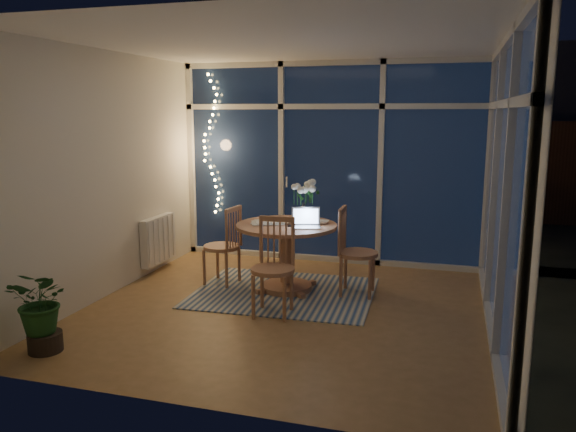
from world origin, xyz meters
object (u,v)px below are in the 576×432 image
object	(u,v)px
dining_table	(287,258)
potted_plant	(42,308)
chair_front	(273,267)
flower_vase	(303,212)
chair_left	(221,245)
chair_right	(358,251)
laptop	(306,217)

from	to	relation	value
dining_table	potted_plant	xyz separation A→B (m)	(-1.46, -2.12, 0.00)
chair_front	flower_vase	world-z (taller)	chair_front
potted_plant	flower_vase	bearing A→B (deg)	55.58
dining_table	chair_left	world-z (taller)	chair_left
dining_table	chair_right	bearing A→B (deg)	4.88
chair_right	laptop	bearing A→B (deg)	107.96
chair_left	chair_front	xyz separation A→B (m)	(0.88, -0.80, 0.02)
dining_table	chair_right	size ratio (longest dim) A/B	1.13
dining_table	chair_right	xyz separation A→B (m)	(0.78, 0.07, 0.11)
chair_front	laptop	world-z (taller)	laptop
chair_left	chair_front	world-z (taller)	chair_front
dining_table	chair_front	bearing A→B (deg)	-83.28
chair_right	potted_plant	world-z (taller)	chair_right
chair_front	laptop	bearing A→B (deg)	72.97
laptop	potted_plant	distance (m)	2.68
chair_front	potted_plant	distance (m)	2.06
chair_left	potted_plant	size ratio (longest dim) A/B	1.22
chair_front	flower_vase	size ratio (longest dim) A/B	4.61
chair_right	laptop	size ratio (longest dim) A/B	3.22
flower_vase	potted_plant	distance (m)	2.87
laptop	potted_plant	size ratio (longest dim) A/B	0.40
chair_front	chair_right	bearing A→B (deg)	47.52
chair_left	chair_right	distance (m)	1.56
potted_plant	chair_left	bearing A→B (deg)	72.31
chair_right	chair_front	xyz separation A→B (m)	(-0.69, -0.85, -0.00)
chair_right	laptop	xyz separation A→B (m)	(-0.53, -0.19, 0.38)
chair_left	potted_plant	bearing A→B (deg)	-9.93
laptop	chair_right	bearing A→B (deg)	2.57
dining_table	chair_left	xyz separation A→B (m)	(-0.78, 0.02, 0.09)
chair_left	laptop	distance (m)	1.12
flower_vase	chair_right	bearing A→B (deg)	-12.93
chair_left	potted_plant	distance (m)	2.24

